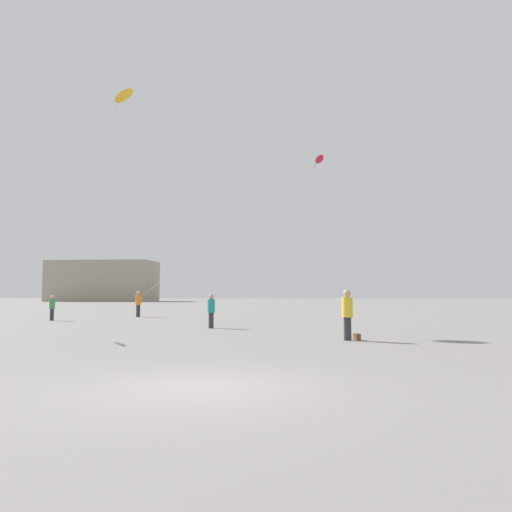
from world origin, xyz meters
TOP-DOWN VIEW (x-y plane):
  - ground_plane at (0.00, 0.00)m, footprint 300.00×300.00m
  - person_in_yellow at (3.83, 8.85)m, footprint 0.40×0.40m
  - person_in_teal at (-2.02, 14.55)m, footprint 0.36×0.36m
  - person_in_orange at (-8.93, 25.17)m, footprint 0.40×0.40m
  - person_in_green at (-12.92, 20.39)m, footprint 0.34×0.34m
  - kite_crimson_diamond at (4.35, 32.91)m, footprint 14.23×8.52m
  - kite_amber_diamond at (-7.23, 16.31)m, footprint 5.85×2.43m
  - building_left_hall at (-37.00, 91.07)m, footprint 22.04×10.62m
  - handbag_beside_flyer at (4.18, 8.95)m, footprint 0.25×0.35m

SIDE VIEW (x-z plane):
  - ground_plane at x=0.00m, z-range 0.00..0.00m
  - handbag_beside_flyer at x=4.18m, z-range 0.00..0.24m
  - person_in_green at x=-12.92m, z-range 0.08..1.66m
  - person_in_teal at x=-2.02m, z-range 0.08..1.73m
  - person_in_yellow at x=3.83m, z-range 0.09..1.91m
  - person_in_orange at x=-8.93m, z-range 0.09..1.95m
  - building_left_hall at x=-37.00m, z-range 0.00..8.54m
  - kite_amber_diamond at x=-7.23m, z-range 6.67..18.40m
  - kite_crimson_diamond at x=4.35m, z-range 6.94..19.64m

